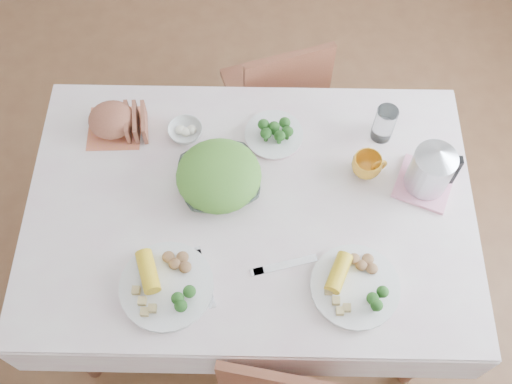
{
  "coord_description": "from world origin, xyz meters",
  "views": [
    {
      "loc": [
        0.04,
        -0.92,
        2.54
      ],
      "look_at": [
        0.02,
        0.02,
        0.82
      ],
      "focal_mm": 42.0,
      "sensor_mm": 36.0,
      "label": 1
    }
  ],
  "objects_px": {
    "electric_kettle": "(432,166)",
    "dinner_plate_right": "(355,287)",
    "yellow_mug": "(367,165)",
    "dining_table": "(251,251)",
    "dinner_plate_left": "(167,287)",
    "salad_bowl": "(219,180)",
    "chair_far": "(273,85)"
  },
  "relations": [
    {
      "from": "electric_kettle",
      "to": "dinner_plate_right",
      "type": "bearing_deg",
      "value": -127.22
    },
    {
      "from": "electric_kettle",
      "to": "yellow_mug",
      "type": "bearing_deg",
      "value": 163.43
    },
    {
      "from": "dining_table",
      "to": "dinner_plate_left",
      "type": "xyz_separation_m",
      "value": [
        -0.25,
        -0.29,
        0.4
      ]
    },
    {
      "from": "dinner_plate_left",
      "to": "electric_kettle",
      "type": "xyz_separation_m",
      "value": [
        0.84,
        0.38,
        0.11
      ]
    },
    {
      "from": "dining_table",
      "to": "salad_bowl",
      "type": "height_order",
      "value": "salad_bowl"
    },
    {
      "from": "electric_kettle",
      "to": "dining_table",
      "type": "bearing_deg",
      "value": -173.99
    },
    {
      "from": "chair_far",
      "to": "dinner_plate_right",
      "type": "xyz_separation_m",
      "value": [
        0.25,
        -1.04,
        0.31
      ]
    },
    {
      "from": "dinner_plate_left",
      "to": "electric_kettle",
      "type": "distance_m",
      "value": 0.93
    },
    {
      "from": "salad_bowl",
      "to": "dining_table",
      "type": "bearing_deg",
      "value": -36.34
    },
    {
      "from": "salad_bowl",
      "to": "dinner_plate_right",
      "type": "height_order",
      "value": "salad_bowl"
    },
    {
      "from": "dining_table",
      "to": "dinner_plate_right",
      "type": "relative_size",
      "value": 5.01
    },
    {
      "from": "dining_table",
      "to": "salad_bowl",
      "type": "distance_m",
      "value": 0.44
    },
    {
      "from": "dinner_plate_left",
      "to": "yellow_mug",
      "type": "distance_m",
      "value": 0.78
    },
    {
      "from": "dinner_plate_right",
      "to": "chair_far",
      "type": "bearing_deg",
      "value": 103.65
    },
    {
      "from": "dining_table",
      "to": "electric_kettle",
      "type": "relative_size",
      "value": 7.11
    },
    {
      "from": "chair_far",
      "to": "dinner_plate_right",
      "type": "distance_m",
      "value": 1.11
    },
    {
      "from": "dining_table",
      "to": "salad_bowl",
      "type": "relative_size",
      "value": 5.22
    },
    {
      "from": "dining_table",
      "to": "chair_far",
      "type": "distance_m",
      "value": 0.76
    },
    {
      "from": "dining_table",
      "to": "yellow_mug",
      "type": "height_order",
      "value": "yellow_mug"
    },
    {
      "from": "dinner_plate_right",
      "to": "yellow_mug",
      "type": "xyz_separation_m",
      "value": [
        0.06,
        0.42,
        0.03
      ]
    },
    {
      "from": "dining_table",
      "to": "dinner_plate_left",
      "type": "bearing_deg",
      "value": -130.52
    },
    {
      "from": "dining_table",
      "to": "salad_bowl",
      "type": "bearing_deg",
      "value": 143.66
    },
    {
      "from": "dinner_plate_left",
      "to": "electric_kettle",
      "type": "bearing_deg",
      "value": 24.55
    },
    {
      "from": "dining_table",
      "to": "yellow_mug",
      "type": "xyz_separation_m",
      "value": [
        0.39,
        0.14,
        0.43
      ]
    },
    {
      "from": "dining_table",
      "to": "dinner_plate_right",
      "type": "height_order",
      "value": "dinner_plate_right"
    },
    {
      "from": "dining_table",
      "to": "chair_far",
      "type": "bearing_deg",
      "value": 83.89
    },
    {
      "from": "dining_table",
      "to": "chair_far",
      "type": "height_order",
      "value": "chair_far"
    },
    {
      "from": "dining_table",
      "to": "yellow_mug",
      "type": "bearing_deg",
      "value": 19.44
    },
    {
      "from": "salad_bowl",
      "to": "yellow_mug",
      "type": "bearing_deg",
      "value": 7.08
    },
    {
      "from": "salad_bowl",
      "to": "dinner_plate_left",
      "type": "xyz_separation_m",
      "value": [
        -0.15,
        -0.37,
        -0.02
      ]
    },
    {
      "from": "dinner_plate_left",
      "to": "yellow_mug",
      "type": "bearing_deg",
      "value": 33.87
    },
    {
      "from": "chair_far",
      "to": "yellow_mug",
      "type": "bearing_deg",
      "value": 98.03
    }
  ]
}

